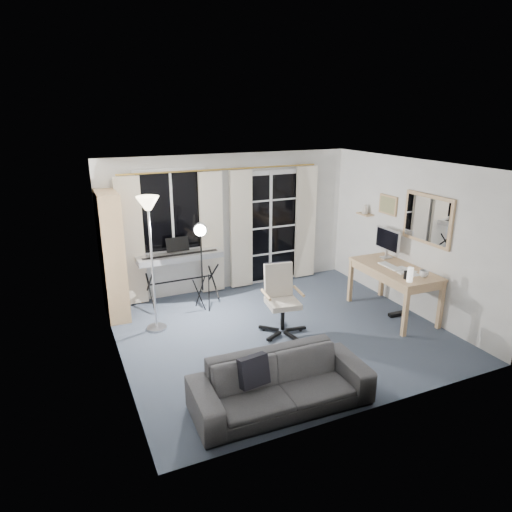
{
  "coord_description": "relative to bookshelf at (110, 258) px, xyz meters",
  "views": [
    {
      "loc": [
        -2.78,
        -5.33,
        3.09
      ],
      "look_at": [
        -0.25,
        0.35,
        1.1
      ],
      "focal_mm": 32.0,
      "sensor_mm": 36.0,
      "label": 1
    }
  ],
  "objects": [
    {
      "name": "floor",
      "position": [
        2.12,
        -1.64,
        -0.94
      ],
      "size": [
        4.5,
        4.0,
        0.02
      ],
      "primitive_type": "cube",
      "color": "#3E475A",
      "rests_on": "ground"
    },
    {
      "name": "window",
      "position": [
        1.07,
        0.33,
        0.57
      ],
      "size": [
        1.2,
        0.08,
        1.4
      ],
      "color": "white",
      "rests_on": "floor"
    },
    {
      "name": "french_door",
      "position": [
        2.87,
        0.33,
        0.09
      ],
      "size": [
        1.32,
        0.09,
        2.11
      ],
      "color": "white",
      "rests_on": "floor"
    },
    {
      "name": "curtains",
      "position": [
        1.99,
        0.24,
        0.16
      ],
      "size": [
        3.6,
        0.07,
        2.13
      ],
      "color": "gold",
      "rests_on": "floor"
    },
    {
      "name": "bookshelf",
      "position": [
        0.0,
        0.0,
        0.0
      ],
      "size": [
        0.33,
        0.92,
        1.96
      ],
      "rotation": [
        0.0,
        0.0,
        -0.02
      ],
      "color": "tan",
      "rests_on": "floor"
    },
    {
      "name": "torchiere_lamp",
      "position": [
        0.49,
        -0.79,
        0.66
      ],
      "size": [
        0.36,
        0.36,
        1.98
      ],
      "rotation": [
        0.0,
        0.0,
        0.18
      ],
      "color": "#B2B2B7",
      "rests_on": "floor"
    },
    {
      "name": "keyboard_piano",
      "position": [
        1.11,
        0.06,
        -0.16
      ],
      "size": [
        1.41,
        0.7,
        1.02
      ],
      "rotation": [
        0.0,
        0.0,
        0.02
      ],
      "color": "black",
      "rests_on": "floor"
    },
    {
      "name": "studio_light",
      "position": [
        1.32,
        -0.44,
        0.25
      ],
      "size": [
        0.33,
        0.34,
        1.48
      ],
      "rotation": [
        0.0,
        0.0,
        -0.36
      ],
      "color": "black",
      "rests_on": "floor"
    },
    {
      "name": "office_chair",
      "position": [
        2.14,
        -1.56,
        -0.34
      ],
      "size": [
        0.69,
        0.69,
        1.01
      ],
      "rotation": [
        0.0,
        0.0,
        -0.14
      ],
      "color": "black",
      "rests_on": "floor"
    },
    {
      "name": "desk",
      "position": [
        4.0,
        -1.78,
        -0.25
      ],
      "size": [
        0.76,
        1.47,
        0.78
      ],
      "rotation": [
        0.0,
        0.0,
        -0.03
      ],
      "color": "tan",
      "rests_on": "floor"
    },
    {
      "name": "monitor",
      "position": [
        4.2,
        -1.33,
        0.14
      ],
      "size": [
        0.19,
        0.56,
        0.49
      ],
      "rotation": [
        0.0,
        0.0,
        -0.03
      ],
      "color": "silver",
      "rests_on": "desk"
    },
    {
      "name": "desk_clutter",
      "position": [
        3.94,
        -2.02,
        -0.32
      ],
      "size": [
        0.47,
        0.88,
        0.98
      ],
      "rotation": [
        0.0,
        0.0,
        -0.03
      ],
      "color": "white",
      "rests_on": "desk"
    },
    {
      "name": "mug",
      "position": [
        4.1,
        -2.28,
        -0.09
      ],
      "size": [
        0.13,
        0.1,
        0.13
      ],
      "primitive_type": "imported",
      "rotation": [
        0.0,
        0.0,
        -0.03
      ],
      "color": "silver",
      "rests_on": "desk"
    },
    {
      "name": "wall_mirror",
      "position": [
        4.35,
        -1.99,
        0.62
      ],
      "size": [
        0.04,
        0.94,
        0.74
      ],
      "color": "tan",
      "rests_on": "floor"
    },
    {
      "name": "framed_print",
      "position": [
        4.35,
        -1.09,
        0.67
      ],
      "size": [
        0.03,
        0.42,
        0.32
      ],
      "color": "tan",
      "rests_on": "floor"
    },
    {
      "name": "wall_shelf",
      "position": [
        4.28,
        -0.59,
        0.48
      ],
      "size": [
        0.16,
        0.3,
        0.18
      ],
      "color": "tan",
      "rests_on": "floor"
    },
    {
      "name": "sofa",
      "position": [
        1.32,
        -3.19,
        -0.55
      ],
      "size": [
        1.96,
        0.63,
        0.76
      ],
      "rotation": [
        0.0,
        0.0,
        -0.03
      ],
      "color": "#2D2C2F",
      "rests_on": "floor"
    }
  ]
}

